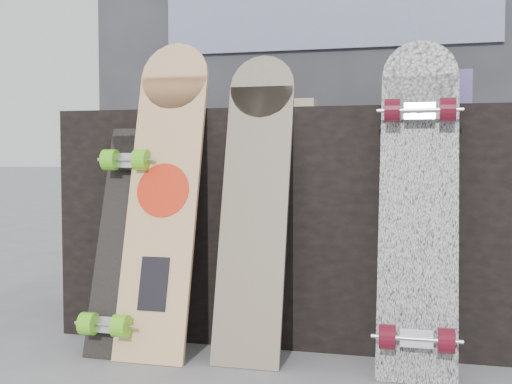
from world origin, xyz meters
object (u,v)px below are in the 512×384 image
(longboard_geisha, at_px, (164,186))
(longboard_celtic, at_px, (255,195))
(longboard_cascadia, at_px, (418,200))
(skateboard_dark, at_px, (123,227))
(vendor_table, at_px, (297,221))

(longboard_geisha, bearing_deg, longboard_celtic, 4.02)
(longboard_celtic, distance_m, longboard_cascadia, 0.50)
(longboard_cascadia, relative_size, skateboard_dark, 1.25)
(longboard_geisha, distance_m, skateboard_dark, 0.19)
(vendor_table, bearing_deg, longboard_geisha, -133.46)
(longboard_cascadia, xyz_separation_m, skateboard_dark, (-0.94, -0.01, -0.11))
(vendor_table, relative_size, skateboard_dark, 2.00)
(vendor_table, height_order, longboard_cascadia, longboard_cascadia)
(vendor_table, xyz_separation_m, skateboard_dark, (-0.50, -0.42, 0.01))
(vendor_table, distance_m, longboard_geisha, 0.56)
(vendor_table, distance_m, longboard_cascadia, 0.61)
(skateboard_dark, bearing_deg, longboard_cascadia, 0.64)
(vendor_table, bearing_deg, skateboard_dark, -140.31)
(longboard_geisha, height_order, skateboard_dark, longboard_geisha)
(longboard_celtic, distance_m, skateboard_dark, 0.45)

